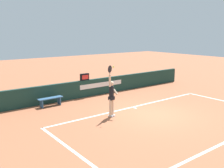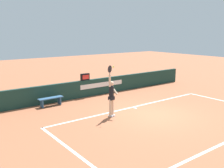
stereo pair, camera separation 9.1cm
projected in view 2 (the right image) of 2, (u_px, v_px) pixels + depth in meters
The scene contains 7 objects.
ground_plane at pixel (154, 114), 12.49m from camera, with size 60.00×60.00×0.00m, color #A25B3C.
court_lines at pixel (172, 121), 11.61m from camera, with size 10.24×5.50×0.00m.
back_wall at pixel (97, 87), 16.30m from camera, with size 15.21×0.21×1.05m.
speed_display at pixel (85, 77), 15.65m from camera, with size 0.56×0.17×0.42m.
tennis_player at pixel (111, 95), 12.01m from camera, with size 0.50×0.47×2.48m.
tennis_ball at pixel (113, 67), 11.49m from camera, with size 0.07×0.07×0.07m.
courtside_bench_near at pixel (51, 100), 13.89m from camera, with size 1.38×0.41×0.46m.
Camera 2 is at (-8.82, -8.31, 3.95)m, focal length 41.06 mm.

